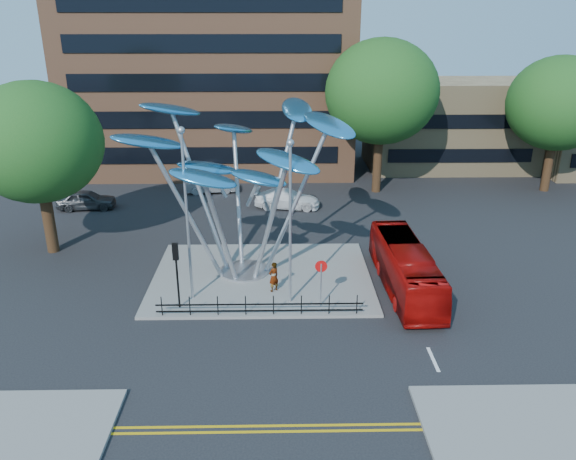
{
  "coord_description": "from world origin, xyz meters",
  "views": [
    {
      "loc": [
        -0.07,
        -22.16,
        13.83
      ],
      "look_at": [
        0.41,
        4.0,
        3.63
      ],
      "focal_mm": 35.0,
      "sensor_mm": 36.0,
      "label": 1
    }
  ],
  "objects_px": {
    "parked_car_right": "(287,199)",
    "parked_car_mid": "(211,184)",
    "street_lamp_right": "(290,209)",
    "traffic_light_island": "(176,262)",
    "parked_car_left": "(86,200)",
    "tree_right": "(382,92)",
    "street_lamp_left": "(186,201)",
    "tree_left": "(36,143)",
    "no_entry_sign_island": "(321,275)",
    "pedestrian": "(274,277)",
    "tree_far": "(559,104)",
    "leaf_sculpture": "(240,154)",
    "red_bus": "(405,267)"
  },
  "relations": [
    {
      "from": "street_lamp_right",
      "to": "tree_far",
      "type": "bearing_deg",
      "value": 41.47
    },
    {
      "from": "street_lamp_left",
      "to": "traffic_light_island",
      "type": "relative_size",
      "value": 2.57
    },
    {
      "from": "street_lamp_left",
      "to": "parked_car_right",
      "type": "relative_size",
      "value": 1.8
    },
    {
      "from": "no_entry_sign_island",
      "to": "tree_far",
      "type": "bearing_deg",
      "value": 44.25
    },
    {
      "from": "street_lamp_right",
      "to": "traffic_light_island",
      "type": "relative_size",
      "value": 2.42
    },
    {
      "from": "tree_far",
      "to": "parked_car_right",
      "type": "bearing_deg",
      "value": -169.41
    },
    {
      "from": "traffic_light_island",
      "to": "leaf_sculpture",
      "type": "bearing_deg",
      "value": 54.96
    },
    {
      "from": "tree_left",
      "to": "parked_car_mid",
      "type": "relative_size",
      "value": 2.46
    },
    {
      "from": "tree_left",
      "to": "street_lamp_right",
      "type": "bearing_deg",
      "value": -25.77
    },
    {
      "from": "no_entry_sign_island",
      "to": "traffic_light_island",
      "type": "bearing_deg",
      "value": -179.87
    },
    {
      "from": "street_lamp_left",
      "to": "no_entry_sign_island",
      "type": "xyz_separation_m",
      "value": [
        6.5,
        -0.98,
        -3.54
      ]
    },
    {
      "from": "tree_left",
      "to": "parked_car_mid",
      "type": "distance_m",
      "value": 15.87
    },
    {
      "from": "parked_car_mid",
      "to": "parked_car_right",
      "type": "bearing_deg",
      "value": -129.43
    },
    {
      "from": "traffic_light_island",
      "to": "tree_right",
      "type": "bearing_deg",
      "value": 56.31
    },
    {
      "from": "parked_car_left",
      "to": "traffic_light_island",
      "type": "bearing_deg",
      "value": -154.23
    },
    {
      "from": "traffic_light_island",
      "to": "no_entry_sign_island",
      "type": "bearing_deg",
      "value": 0.13
    },
    {
      "from": "parked_car_right",
      "to": "traffic_light_island",
      "type": "bearing_deg",
      "value": 166.79
    },
    {
      "from": "parked_car_right",
      "to": "parked_car_mid",
      "type": "bearing_deg",
      "value": 63.91
    },
    {
      "from": "tree_far",
      "to": "pedestrian",
      "type": "bearing_deg",
      "value": -141.36
    },
    {
      "from": "red_bus",
      "to": "pedestrian",
      "type": "xyz_separation_m",
      "value": [
        -6.93,
        -0.38,
        -0.29
      ]
    },
    {
      "from": "red_bus",
      "to": "parked_car_right",
      "type": "height_order",
      "value": "red_bus"
    },
    {
      "from": "leaf_sculpture",
      "to": "parked_car_left",
      "type": "xyz_separation_m",
      "value": [
        -12.36,
        11.32,
        -6.15
      ]
    },
    {
      "from": "parked_car_left",
      "to": "parked_car_mid",
      "type": "relative_size",
      "value": 1.01
    },
    {
      "from": "pedestrian",
      "to": "parked_car_right",
      "type": "bearing_deg",
      "value": -132.89
    },
    {
      "from": "tree_right",
      "to": "street_lamp_right",
      "type": "bearing_deg",
      "value": -111.54
    },
    {
      "from": "traffic_light_island",
      "to": "parked_car_left",
      "type": "height_order",
      "value": "traffic_light_island"
    },
    {
      "from": "pedestrian",
      "to": "parked_car_left",
      "type": "xyz_separation_m",
      "value": [
        -14.1,
        13.85,
        -0.24
      ]
    },
    {
      "from": "tree_far",
      "to": "leaf_sculpture",
      "type": "relative_size",
      "value": 0.85
    },
    {
      "from": "traffic_light_island",
      "to": "parked_car_left",
      "type": "bearing_deg",
      "value": 121.32
    },
    {
      "from": "leaf_sculpture",
      "to": "street_lamp_right",
      "type": "relative_size",
      "value": 1.53
    },
    {
      "from": "street_lamp_right",
      "to": "traffic_light_island",
      "type": "xyz_separation_m",
      "value": [
        -5.5,
        -0.5,
        -2.48
      ]
    },
    {
      "from": "no_entry_sign_island",
      "to": "red_bus",
      "type": "bearing_deg",
      "value": 23.69
    },
    {
      "from": "tree_right",
      "to": "parked_car_mid",
      "type": "height_order",
      "value": "tree_right"
    },
    {
      "from": "no_entry_sign_island",
      "to": "parked_car_left",
      "type": "distance_m",
      "value": 22.6
    },
    {
      "from": "tree_far",
      "to": "street_lamp_right",
      "type": "distance_m",
      "value": 28.76
    },
    {
      "from": "no_entry_sign_island",
      "to": "parked_car_mid",
      "type": "bearing_deg",
      "value": 111.19
    },
    {
      "from": "tree_left",
      "to": "tree_right",
      "type": "bearing_deg",
      "value": 28.61
    },
    {
      "from": "parked_car_right",
      "to": "street_lamp_left",
      "type": "bearing_deg",
      "value": 167.27
    },
    {
      "from": "street_lamp_left",
      "to": "parked_car_right",
      "type": "bearing_deg",
      "value": 70.59
    },
    {
      "from": "tree_right",
      "to": "parked_car_right",
      "type": "distance_m",
      "value": 11.15
    },
    {
      "from": "leaf_sculpture",
      "to": "pedestrian",
      "type": "bearing_deg",
      "value": -55.55
    },
    {
      "from": "traffic_light_island",
      "to": "street_lamp_right",
      "type": "bearing_deg",
      "value": 5.19
    },
    {
      "from": "no_entry_sign_island",
      "to": "pedestrian",
      "type": "bearing_deg",
      "value": 144.99
    },
    {
      "from": "tree_right",
      "to": "tree_left",
      "type": "height_order",
      "value": "tree_right"
    },
    {
      "from": "street_lamp_left",
      "to": "traffic_light_island",
      "type": "xyz_separation_m",
      "value": [
        -0.5,
        -1.0,
        -2.74
      ]
    },
    {
      "from": "street_lamp_left",
      "to": "parked_car_mid",
      "type": "relative_size",
      "value": 2.1
    },
    {
      "from": "parked_car_left",
      "to": "parked_car_mid",
      "type": "xyz_separation_m",
      "value": [
        8.9,
        3.95,
        -0.03
      ]
    },
    {
      "from": "tree_right",
      "to": "pedestrian",
      "type": "relative_size",
      "value": 7.41
    },
    {
      "from": "tree_right",
      "to": "red_bus",
      "type": "relative_size",
      "value": 1.34
    },
    {
      "from": "tree_left",
      "to": "parked_car_right",
      "type": "distance_m",
      "value": 17.73
    }
  ]
}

